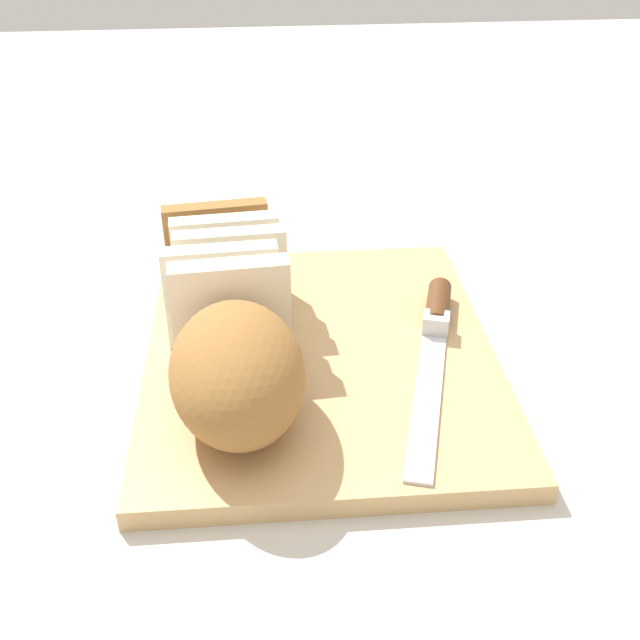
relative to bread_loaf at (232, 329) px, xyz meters
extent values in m
plane|color=beige|center=(0.03, -0.08, -0.07)|extent=(3.00, 3.00, 0.00)
cube|color=tan|center=(0.03, -0.08, -0.06)|extent=(0.38, 0.32, 0.02)
ellipsoid|color=#996633|center=(-0.06, 0.00, 0.00)|extent=(0.16, 0.11, 0.09)
cube|color=#F2E8CC|center=(0.03, 0.00, 0.00)|extent=(0.03, 0.10, 0.09)
cube|color=#F2E8CC|center=(0.06, 0.01, 0.00)|extent=(0.03, 0.10, 0.09)
cube|color=#F2E8CC|center=(0.09, 0.00, 0.00)|extent=(0.03, 0.10, 0.09)
cube|color=#F2E8CC|center=(0.12, 0.01, 0.00)|extent=(0.03, 0.10, 0.09)
cube|color=#996633|center=(0.15, 0.01, 0.00)|extent=(0.04, 0.11, 0.09)
cube|color=silver|center=(-0.05, -0.16, -0.04)|extent=(0.20, 0.08, 0.00)
cylinder|color=#593319|center=(0.08, -0.20, -0.04)|extent=(0.07, 0.04, 0.02)
cube|color=silver|center=(0.04, -0.19, -0.04)|extent=(0.03, 0.03, 0.02)
sphere|color=tan|center=(0.03, -0.01, -0.04)|extent=(0.01, 0.01, 0.01)
sphere|color=tan|center=(-0.01, -0.05, -0.04)|extent=(0.01, 0.01, 0.01)
sphere|color=tan|center=(0.03, -0.05, -0.04)|extent=(0.01, 0.01, 0.01)
camera|label=1|loc=(-0.52, -0.02, 0.35)|focal=41.39mm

